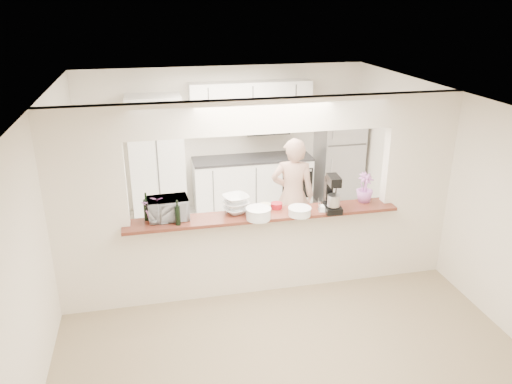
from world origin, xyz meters
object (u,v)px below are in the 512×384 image
object	(u,v)px
refrigerator	(339,157)
person	(293,196)
toaster_oven	(168,209)
stand_mixer	(332,195)

from	to	relation	value
refrigerator	person	bearing A→B (deg)	-129.04
person	toaster_oven	bearing A→B (deg)	41.85
toaster_oven	stand_mixer	world-z (taller)	stand_mixer
stand_mixer	toaster_oven	bearing A→B (deg)	174.74
refrigerator	stand_mixer	xyz separation A→B (m)	(-1.20, -2.78, 0.45)
stand_mixer	refrigerator	bearing A→B (deg)	66.71
toaster_oven	stand_mixer	xyz separation A→B (m)	(2.00, -0.18, 0.08)
toaster_oven	person	xyz separation A→B (m)	(1.83, 0.91, -0.35)
stand_mixer	person	distance (m)	1.19
refrigerator	toaster_oven	xyz separation A→B (m)	(-3.20, -2.60, 0.37)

